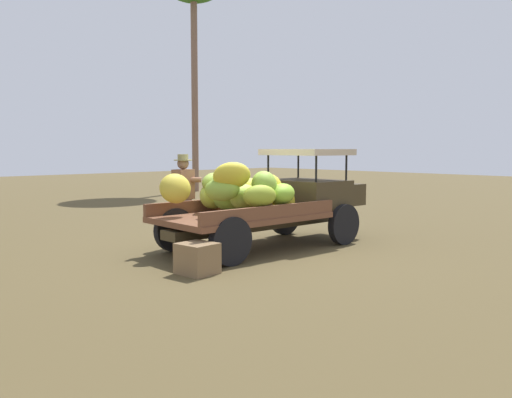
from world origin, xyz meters
TOP-DOWN VIEW (x-y plane):
  - ground_plane at (0.00, 0.00)m, footprint 60.00×60.00m
  - truck at (0.29, -0.04)m, footprint 4.52×1.87m
  - farmer at (-0.82, 1.17)m, footprint 0.53×0.49m
  - wooden_crate at (-2.04, -0.88)m, footprint 0.55×0.58m

SIDE VIEW (x-z plane):
  - ground_plane at x=0.00m, z-range 0.00..0.00m
  - wooden_crate at x=-2.04m, z-range 0.00..0.46m
  - truck at x=0.29m, z-range 0.01..1.84m
  - farmer at x=-0.82m, z-range 0.12..1.86m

